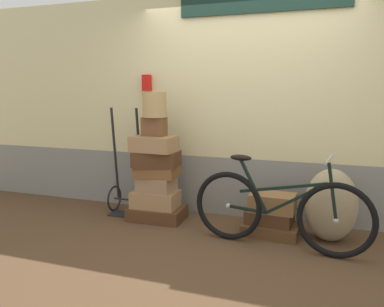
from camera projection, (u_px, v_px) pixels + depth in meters
The scene contains 16 objects.
ground at pixel (227, 241), 4.07m from camera, with size 10.11×5.20×0.06m, color #513823.
station_building at pixel (248, 106), 4.63m from camera, with size 8.11×0.74×2.69m.
suitcase_0 at pixel (157, 213), 4.67m from camera, with size 0.64×0.44×0.15m, color #4C2D19.
suitcase_1 at pixel (156, 199), 4.64m from camera, with size 0.53×0.35×0.19m, color #9E754C.
suitcase_2 at pixel (156, 184), 4.61m from camera, with size 0.43×0.28×0.17m, color #937051.
suitcase_3 at pixel (157, 171), 4.61m from camera, with size 0.49×0.35×0.12m, color brown.
suitcase_4 at pixel (156, 159), 4.57m from camera, with size 0.51×0.35×0.18m, color #4C2D19.
suitcase_5 at pixel (154, 144), 4.51m from camera, with size 0.50×0.33×0.18m, color #9E754C.
suitcase_6 at pixel (154, 127), 4.51m from camera, with size 0.26×0.17×0.22m, color brown.
suitcase_7 at pixel (271, 229), 4.19m from camera, with size 0.58×0.42×0.11m, color brown.
suitcase_8 at pixel (270, 217), 4.20m from camera, with size 0.48×0.35×0.14m, color #4C2D19.
suitcase_9 at pixel (273, 203), 4.16m from camera, with size 0.47×0.32×0.19m, color olive.
wicker_basket at pixel (154, 105), 4.46m from camera, with size 0.28×0.28×0.29m, color tan.
luggage_trolley at pixel (127, 190), 4.89m from camera, with size 0.43×0.38×1.32m.
burlap_sack at pixel (331, 205), 3.96m from camera, with size 0.52×0.44×0.75m, color #9E8966.
bicycle at pixel (279, 211), 3.78m from camera, with size 1.75×0.46×0.92m.
Camera 1 is at (0.96, -3.76, 1.52)m, focal length 36.66 mm.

